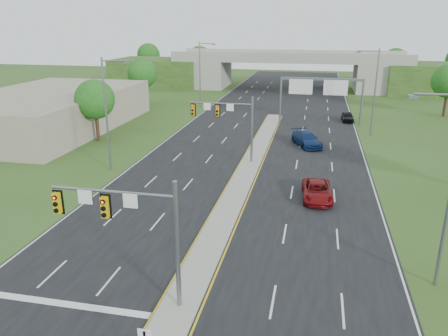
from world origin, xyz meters
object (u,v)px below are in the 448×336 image
overpass (289,73)px  signal_mast_near (132,222)px  signal_mast_far (230,118)px  car_far_a (317,191)px  car_far_b (307,139)px  sign_gantry (320,88)px  car_far_c (348,117)px

overpass → signal_mast_near: bearing=-91.6°
signal_mast_far → car_far_a: bearing=-43.1°
signal_mast_near → car_far_a: (9.09, 16.48, -3.99)m
car_far_b → signal_mast_near: bearing=-127.0°
overpass → sign_gantry: bearing=-79.2°
signal_mast_near → car_far_a: 19.24m
car_far_a → car_far_b: (-1.38, 16.66, 0.09)m
signal_mast_far → car_far_b: (7.71, 8.14, -3.90)m
signal_mast_near → car_far_b: signal_mast_near is taller
signal_mast_near → car_far_c: (13.26, 48.22, -4.02)m
overpass → car_far_b: bearing=-83.4°
sign_gantry → signal_mast_far: bearing=-114.1°
sign_gantry → overpass: overpass is taller
overpass → car_far_c: bearing=-70.9°
overpass → car_far_c: (11.00, -31.85, -2.85)m
signal_mast_near → car_far_a: signal_mast_near is taller
signal_mast_near → signal_mast_far: 25.00m
signal_mast_far → car_far_b: signal_mast_far is taller
car_far_a → car_far_b: 16.72m
signal_mast_near → overpass: (2.26, 80.07, -1.17)m
signal_mast_far → car_far_a: size_ratio=1.36×
car_far_a → car_far_c: bearing=78.5°
signal_mast_far → sign_gantry: signal_mast_far is taller
signal_mast_near → car_far_a: bearing=61.1°
sign_gantry → car_far_b: (-1.23, -11.85, -4.41)m
sign_gantry → signal_mast_near: bearing=-101.2°
signal_mast_far → sign_gantry: bearing=65.9°
car_far_a → signal_mast_far: bearing=132.9°
signal_mast_near → overpass: size_ratio=0.09×
car_far_b → car_far_c: 16.06m
signal_mast_far → car_far_c: bearing=60.3°
overpass → car_far_b: overpass is taller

